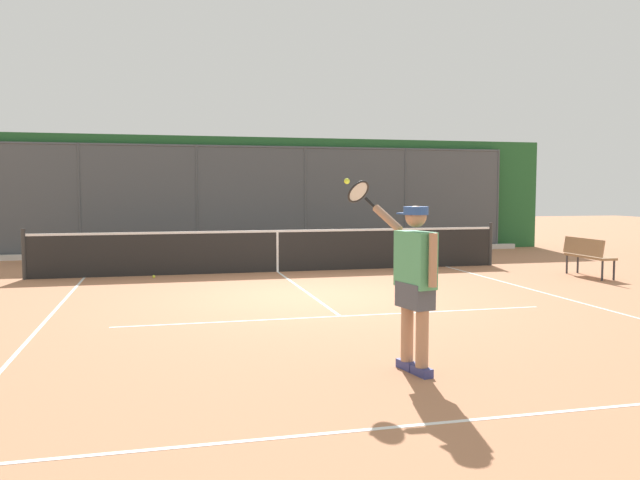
% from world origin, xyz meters
% --- Properties ---
extents(ground_plane, '(60.00, 60.00, 0.00)m').
position_xyz_m(ground_plane, '(0.00, 0.00, 0.00)').
color(ground_plane, '#B27551').
extents(court_line_markings, '(8.45, 9.82, 0.01)m').
position_xyz_m(court_line_markings, '(0.00, 2.15, 0.00)').
color(court_line_markings, white).
rests_on(court_line_markings, ground).
extents(fence_backdrop, '(18.86, 1.37, 3.43)m').
position_xyz_m(fence_backdrop, '(0.00, -8.42, 1.70)').
color(fence_backdrop, '#474C51').
rests_on(fence_backdrop, ground).
extents(tennis_net, '(10.85, 0.09, 1.07)m').
position_xyz_m(tennis_net, '(0.00, -3.56, 0.49)').
color(tennis_net, '#2D2D2D').
rests_on(tennis_net, ground).
extents(tennis_player, '(0.68, 1.34, 2.01)m').
position_xyz_m(tennis_player, '(0.06, 4.82, 1.01)').
color(tennis_player, navy).
rests_on(tennis_player, ground).
extents(tennis_ball_mid_court, '(0.07, 0.07, 0.07)m').
position_xyz_m(tennis_ball_mid_court, '(2.75, -3.12, 0.03)').
color(tennis_ball_mid_court, '#C1D138').
rests_on(tennis_ball_mid_court, ground).
extents(courtside_bench, '(0.40, 1.30, 0.84)m').
position_xyz_m(courtside_bench, '(-6.35, -1.11, 0.51)').
color(courtside_bench, '#93704C').
rests_on(courtside_bench, ground).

